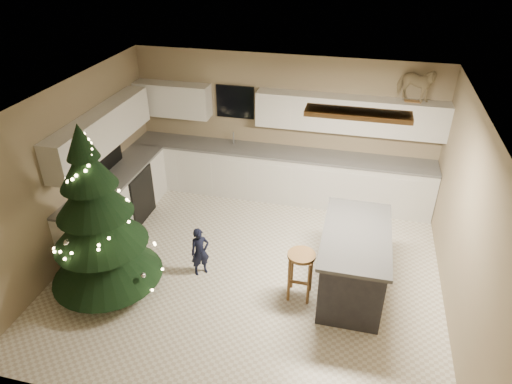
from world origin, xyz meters
TOP-DOWN VIEW (x-y plane):
  - ground_plane at (0.00, 0.00)m, footprint 5.50×5.50m
  - room_shell at (0.02, 0.00)m, footprint 5.52×5.02m
  - cabinetry at (-0.91, 1.65)m, footprint 5.50×3.20m
  - island at (1.48, -0.06)m, footprint 0.90×1.70m
  - bar_stool at (0.79, -0.37)m, footprint 0.38×0.38m
  - christmas_tree at (-1.85, -0.83)m, footprint 1.56×1.51m
  - toddler at (-0.69, -0.24)m, footprint 0.33×0.32m
  - rocking_horse at (2.12, 2.33)m, footprint 0.71×0.53m

SIDE VIEW (x-z plane):
  - ground_plane at x=0.00m, z-range 0.00..0.00m
  - toddler at x=-0.69m, z-range 0.00..0.77m
  - island at x=1.48m, z-range 0.00..0.95m
  - bar_stool at x=0.79m, z-range 0.18..0.91m
  - cabinetry at x=-0.91m, z-range -0.24..1.76m
  - christmas_tree at x=-1.85m, z-range -0.22..2.28m
  - room_shell at x=0.02m, z-range 0.44..3.05m
  - rocking_horse at x=2.12m, z-range 2.01..2.58m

